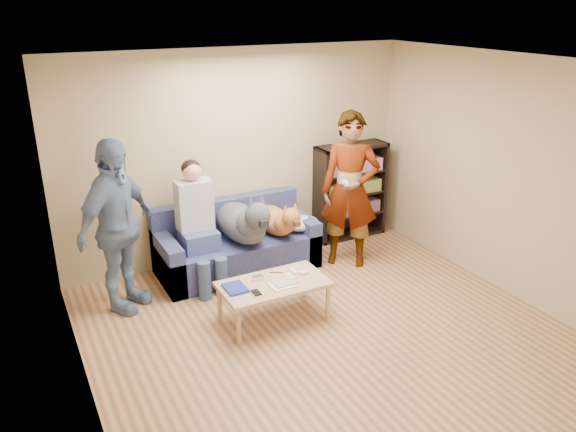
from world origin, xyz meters
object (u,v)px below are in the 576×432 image
person_standing_left (117,227)px  sofa (236,247)px  dog_gray (244,222)px  dog_tan (277,220)px  coffee_table (274,286)px  person_standing_right (350,190)px  camera_silver (258,278)px  bookshelf (350,189)px  notebook_blue (235,288)px  person_seated (198,220)px

person_standing_left → sofa: 1.59m
dog_gray → dog_tan: bearing=2.2°
sofa → coffee_table: bearing=-95.0°
person_standing_right → camera_silver: person_standing_right is taller
dog_tan → bookshelf: (1.32, 0.41, 0.07)m
sofa → dog_gray: bearing=-79.4°
dog_tan → bookshelf: size_ratio=0.88×
person_standing_left → person_standing_right: bearing=-44.0°
person_standing_right → dog_gray: bearing=-154.5°
person_standing_right → coffee_table: person_standing_right is taller
sofa → dog_tan: size_ratio=1.67×
person_standing_left → notebook_blue: 1.38m
person_standing_left → coffee_table: bearing=-76.5°
notebook_blue → coffee_table: 0.41m
person_standing_left → sofa: bearing=-28.0°
person_standing_right → notebook_blue: bearing=-119.4°
bookshelf → coffee_table: bearing=-141.8°
person_standing_left → dog_gray: size_ratio=1.44×
sofa → camera_silver: bearing=-101.4°
person_seated → coffee_table: person_seated is taller
person_standing_left → dog_gray: (1.46, 0.11, -0.25)m
person_standing_left → camera_silver: (1.19, -0.85, -0.48)m
person_seated → person_standing_left: bearing=-169.1°
notebook_blue → sofa: 1.33m
dog_gray → dog_tan: (0.44, 0.02, -0.06)m
notebook_blue → camera_silver: 0.29m
notebook_blue → camera_silver: size_ratio=2.36×
dog_tan → coffee_table: 1.27m
dog_tan → coffee_table: size_ratio=1.04×
dog_gray → dog_tan: dog_gray is taller
person_standing_right → bookshelf: bearing=94.5°
dog_tan → notebook_blue: bearing=-133.5°
person_standing_left → coffee_table: person_standing_left is taller
notebook_blue → dog_gray: 1.19m
coffee_table → dog_tan: bearing=61.6°
dog_gray → bookshelf: size_ratio=0.98×
notebook_blue → person_seated: person_seated is taller
sofa → person_standing_left: bearing=-167.9°
bookshelf → camera_silver: bearing=-145.7°
camera_silver → sofa: size_ratio=0.06×
dog_gray → dog_tan: 0.45m
camera_silver → bookshelf: bearing=34.3°
person_standing_right → coffee_table: 1.72m
person_seated → coffee_table: bearing=-71.2°
person_standing_right → camera_silver: size_ratio=17.35×
dog_gray → person_seated: bearing=173.0°
sofa → dog_gray: (0.04, -0.19, 0.39)m
person_standing_right → coffee_table: size_ratio=1.73×
coffee_table → person_standing_right: bearing=28.8°
sofa → bookshelf: bookshelf is taller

